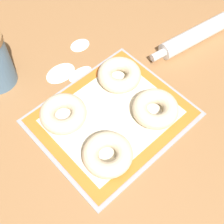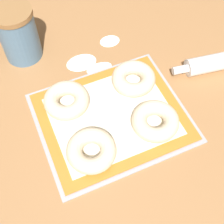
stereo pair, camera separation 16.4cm
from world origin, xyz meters
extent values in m
plane|color=olive|center=(0.00, 0.00, 0.00)|extent=(2.80, 2.80, 0.00)
cube|color=#93969B|center=(0.01, 0.02, 0.00)|extent=(0.44, 0.37, 0.01)
cube|color=orange|center=(0.01, 0.02, 0.01)|extent=(0.41, 0.35, 0.00)
cube|color=beige|center=(0.01, 0.02, 0.01)|extent=(0.35, 0.28, 0.00)
torus|color=beige|center=(-0.09, -0.07, 0.03)|extent=(0.14, 0.14, 0.05)
torus|color=beige|center=(0.11, -0.06, 0.03)|extent=(0.14, 0.14, 0.05)
torus|color=beige|center=(-0.10, 0.11, 0.03)|extent=(0.14, 0.14, 0.05)
torus|color=beige|center=(0.12, 0.10, 0.03)|extent=(0.14, 0.14, 0.05)
cylinder|color=silver|center=(0.44, 0.05, 0.03)|extent=(0.30, 0.10, 0.06)
cylinder|color=silver|center=(0.28, 0.08, 0.03)|extent=(0.05, 0.03, 0.03)
ellipsoid|color=white|center=(0.05, 0.21, 0.00)|extent=(0.09, 0.05, 0.00)
ellipsoid|color=white|center=(0.00, 0.26, 0.00)|extent=(0.10, 0.07, 0.00)
ellipsoid|color=white|center=(0.13, 0.32, 0.00)|extent=(0.07, 0.06, 0.00)
camera|label=1|loc=(-0.33, -0.34, 0.80)|focal=50.00mm
camera|label=2|loc=(-0.19, -0.43, 0.80)|focal=50.00mm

